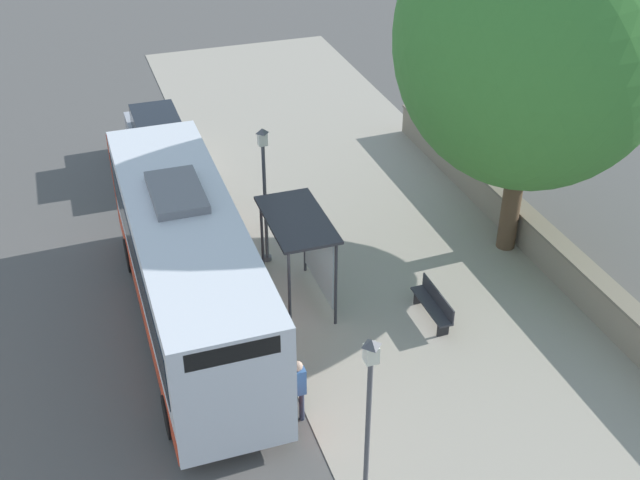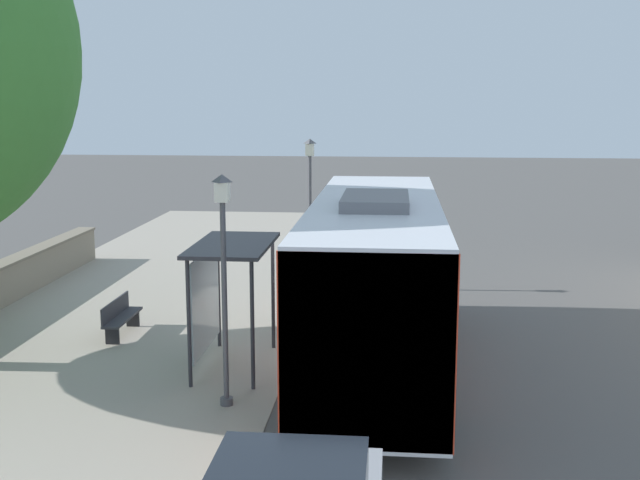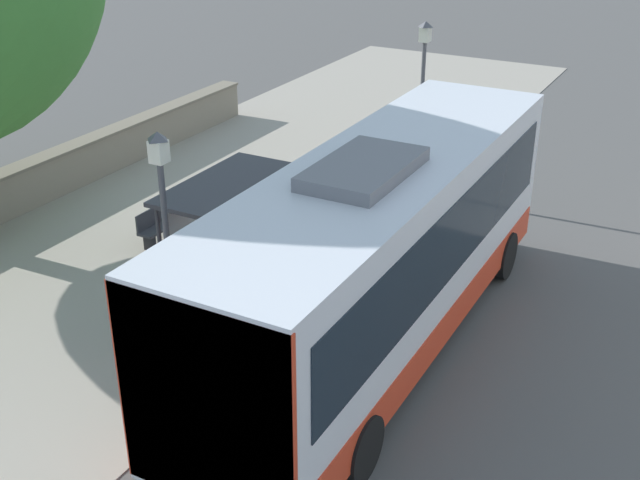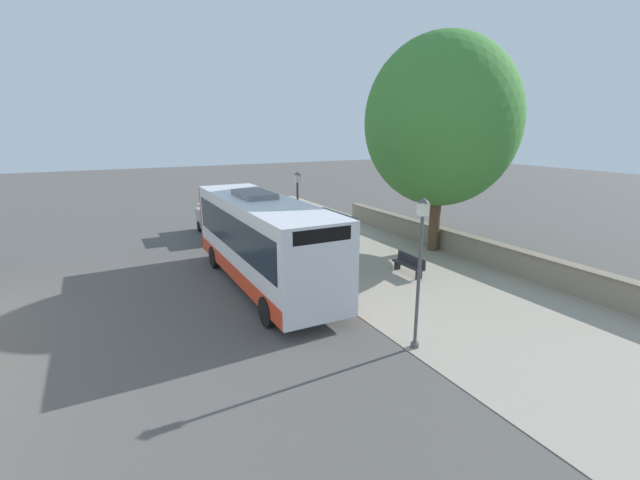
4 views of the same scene
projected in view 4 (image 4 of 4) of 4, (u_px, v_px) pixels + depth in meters
ground_plane at (309, 282)px, 17.88m from camera, size 120.00×120.00×0.00m
sidewalk_plaza at (396, 266)px, 19.89m from camera, size 9.00×44.00×0.02m
stone_wall at (461, 244)px, 21.56m from camera, size 0.60×20.00×1.14m
bus at (262, 239)px, 17.09m from camera, size 2.68×10.33×3.76m
bus_shelter at (328, 225)px, 18.58m from camera, size 1.55×2.92×2.66m
pedestrian at (350, 287)px, 14.46m from camera, size 0.34×0.23×1.74m
bench at (409, 264)px, 18.69m from camera, size 0.40×1.83×0.88m
street_lamp_near at (420, 262)px, 11.88m from camera, size 0.28×0.28×4.44m
street_lamp_far at (298, 209)px, 20.15m from camera, size 0.28×0.28×4.29m
shade_tree at (441, 122)px, 20.96m from camera, size 7.54×7.54×10.71m
parked_car_behind_bus at (219, 219)px, 25.56m from camera, size 1.93×4.63×2.07m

